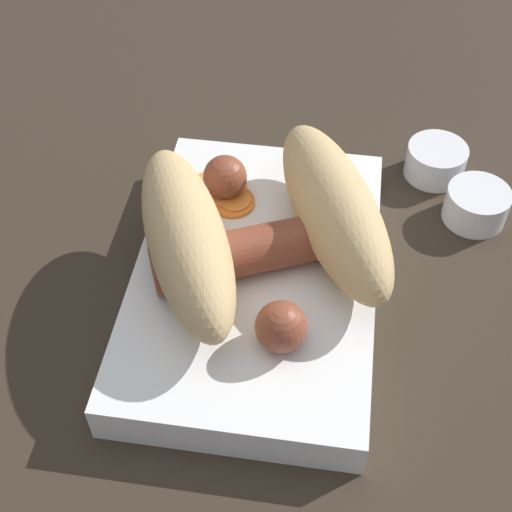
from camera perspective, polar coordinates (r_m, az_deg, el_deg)
The scene contains 7 objects.
ground_plane at distance 0.52m, azimuth 0.00°, elevation -2.99°, with size 3.00×3.00×0.00m, color #33281E.
food_tray at distance 0.51m, azimuth 0.00°, elevation -1.90°, with size 0.26×0.17×0.03m.
bread_roll at distance 0.48m, azimuth 0.46°, elevation 2.63°, with size 0.22×0.21×0.06m.
sausage at distance 0.49m, azimuth -0.45°, elevation 0.89°, with size 0.16×0.14×0.03m.
pickled_veggies at distance 0.55m, azimuth -2.51°, elevation 5.09°, with size 0.06×0.06×0.00m.
condiment_cup_near at distance 0.59m, azimuth 17.19°, elevation 3.81°, with size 0.05×0.05×0.03m.
condiment_cup_far at distance 0.62m, azimuth 14.15°, elevation 7.27°, with size 0.05×0.05×0.03m.
Camera 1 is at (-0.32, -0.05, 0.41)m, focal length 50.00 mm.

